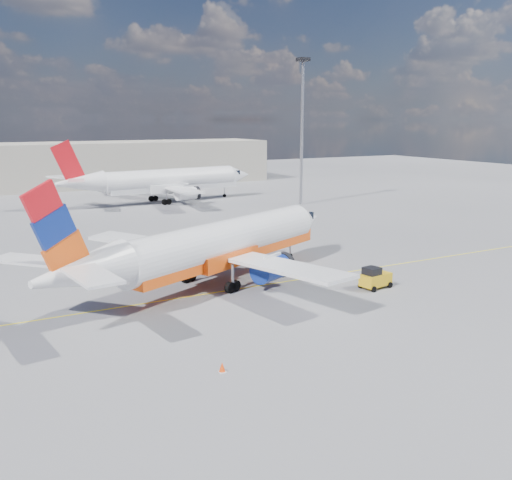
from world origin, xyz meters
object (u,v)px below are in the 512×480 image
main_jet (217,245)px  traffic_cone (222,367)px  second_jet (165,181)px  gse_tug (375,278)px

main_jet → traffic_cone: size_ratio=57.56×
second_jet → traffic_cone: bearing=-113.6°
main_jet → gse_tug: bearing=-58.5°
second_jet → gse_tug: second_jet is taller
gse_tug → traffic_cone: gse_tug is taller
gse_tug → traffic_cone: 17.50m
main_jet → traffic_cone: bearing=-138.7°
main_jet → traffic_cone: 15.46m
main_jet → gse_tug: 11.81m
main_jet → traffic_cone: (-6.15, -13.92, -2.77)m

